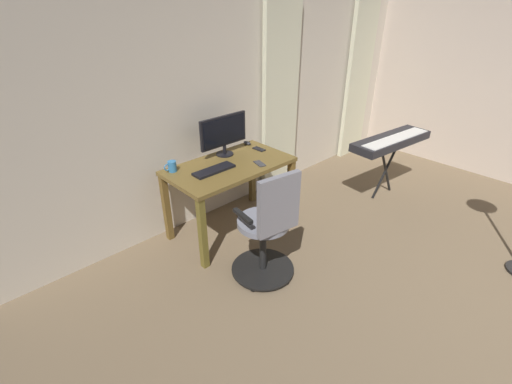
{
  "coord_description": "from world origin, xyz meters",
  "views": [
    {
      "loc": [
        2.61,
        -0.12,
        2.2
      ],
      "look_at": [
        0.82,
        -2.03,
        0.76
      ],
      "focal_mm": 25.32,
      "sensor_mm": 36.0,
      "label": 1
    }
  ],
  "objects_px": {
    "desk": "(230,174)",
    "office_chair": "(268,231)",
    "computer_keyboard": "(214,170)",
    "computer_mouse": "(247,143)",
    "cell_phone_by_monitor": "(260,164)",
    "cell_phone_face_up": "(259,149)",
    "piano_keyboard": "(391,142)",
    "mug_tea": "(172,166)",
    "computer_monitor": "(224,133)"
  },
  "relations": [
    {
      "from": "desk",
      "to": "office_chair",
      "type": "distance_m",
      "value": 0.84
    },
    {
      "from": "computer_keyboard",
      "to": "computer_mouse",
      "type": "bearing_deg",
      "value": -156.51
    },
    {
      "from": "office_chair",
      "to": "cell_phone_by_monitor",
      "type": "relative_size",
      "value": 7.26
    },
    {
      "from": "computer_mouse",
      "to": "cell_phone_face_up",
      "type": "height_order",
      "value": "computer_mouse"
    },
    {
      "from": "desk",
      "to": "piano_keyboard",
      "type": "bearing_deg",
      "value": 159.24
    },
    {
      "from": "desk",
      "to": "office_chair",
      "type": "relative_size",
      "value": 1.17
    },
    {
      "from": "cell_phone_face_up",
      "to": "mug_tea",
      "type": "relative_size",
      "value": 1.15
    },
    {
      "from": "office_chair",
      "to": "computer_keyboard",
      "type": "xyz_separation_m",
      "value": [
        -0.05,
        -0.76,
        0.28
      ]
    },
    {
      "from": "computer_keyboard",
      "to": "cell_phone_by_monitor",
      "type": "bearing_deg",
      "value": 157.47
    },
    {
      "from": "desk",
      "to": "office_chair",
      "type": "bearing_deg",
      "value": 72.16
    },
    {
      "from": "cell_phone_face_up",
      "to": "computer_monitor",
      "type": "bearing_deg",
      "value": -23.95
    },
    {
      "from": "cell_phone_by_monitor",
      "to": "mug_tea",
      "type": "xyz_separation_m",
      "value": [
        0.71,
        -0.44,
        0.05
      ]
    },
    {
      "from": "desk",
      "to": "cell_phone_by_monitor",
      "type": "xyz_separation_m",
      "value": [
        -0.21,
        0.2,
        0.11
      ]
    },
    {
      "from": "cell_phone_by_monitor",
      "to": "mug_tea",
      "type": "height_order",
      "value": "mug_tea"
    },
    {
      "from": "computer_monitor",
      "to": "office_chair",
      "type": "bearing_deg",
      "value": 69.81
    },
    {
      "from": "computer_monitor",
      "to": "computer_keyboard",
      "type": "height_order",
      "value": "computer_monitor"
    },
    {
      "from": "computer_mouse",
      "to": "mug_tea",
      "type": "relative_size",
      "value": 0.8
    },
    {
      "from": "mug_tea",
      "to": "computer_keyboard",
      "type": "bearing_deg",
      "value": 137.37
    },
    {
      "from": "computer_monitor",
      "to": "computer_keyboard",
      "type": "xyz_separation_m",
      "value": [
        0.32,
        0.25,
        -0.22
      ]
    },
    {
      "from": "computer_keyboard",
      "to": "piano_keyboard",
      "type": "bearing_deg",
      "value": 161.77
    },
    {
      "from": "office_chair",
      "to": "computer_mouse",
      "type": "xyz_separation_m",
      "value": [
        -0.73,
        -1.06,
        0.29
      ]
    },
    {
      "from": "desk",
      "to": "cell_phone_by_monitor",
      "type": "height_order",
      "value": "cell_phone_by_monitor"
    },
    {
      "from": "office_chair",
      "to": "computer_keyboard",
      "type": "bearing_deg",
      "value": 95.42
    },
    {
      "from": "mug_tea",
      "to": "computer_mouse",
      "type": "bearing_deg",
      "value": -178.05
    },
    {
      "from": "computer_keyboard",
      "to": "cell_phone_by_monitor",
      "type": "relative_size",
      "value": 2.88
    },
    {
      "from": "cell_phone_face_up",
      "to": "piano_keyboard",
      "type": "xyz_separation_m",
      "value": [
        -1.39,
        0.78,
        -0.06
      ]
    },
    {
      "from": "computer_monitor",
      "to": "mug_tea",
      "type": "distance_m",
      "value": 0.64
    },
    {
      "from": "office_chair",
      "to": "computer_keyboard",
      "type": "relative_size",
      "value": 2.52
    },
    {
      "from": "cell_phone_by_monitor",
      "to": "piano_keyboard",
      "type": "xyz_separation_m",
      "value": [
        -1.64,
        0.5,
        -0.06
      ]
    },
    {
      "from": "cell_phone_by_monitor",
      "to": "computer_mouse",
      "type": "bearing_deg",
      "value": -103.72
    },
    {
      "from": "computer_monitor",
      "to": "mug_tea",
      "type": "relative_size",
      "value": 4.45
    },
    {
      "from": "computer_monitor",
      "to": "computer_keyboard",
      "type": "relative_size",
      "value": 1.34
    },
    {
      "from": "office_chair",
      "to": "computer_mouse",
      "type": "relative_size",
      "value": 10.46
    },
    {
      "from": "cell_phone_face_up",
      "to": "piano_keyboard",
      "type": "bearing_deg",
      "value": 149.04
    },
    {
      "from": "mug_tea",
      "to": "cell_phone_face_up",
      "type": "bearing_deg",
      "value": 170.47
    },
    {
      "from": "computer_keyboard",
      "to": "cell_phone_face_up",
      "type": "xyz_separation_m",
      "value": [
        -0.68,
        -0.1,
        -0.01
      ]
    },
    {
      "from": "cell_phone_face_up",
      "to": "office_chair",
      "type": "bearing_deg",
      "value": 48.53
    },
    {
      "from": "piano_keyboard",
      "to": "mug_tea",
      "type": "bearing_deg",
      "value": -15.75
    },
    {
      "from": "desk",
      "to": "piano_keyboard",
      "type": "xyz_separation_m",
      "value": [
        -1.86,
        0.7,
        0.05
      ]
    },
    {
      "from": "computer_keyboard",
      "to": "computer_mouse",
      "type": "xyz_separation_m",
      "value": [
        -0.68,
        -0.3,
        0.01
      ]
    },
    {
      "from": "computer_mouse",
      "to": "piano_keyboard",
      "type": "xyz_separation_m",
      "value": [
        -1.38,
        0.98,
        -0.08
      ]
    },
    {
      "from": "mug_tea",
      "to": "piano_keyboard",
      "type": "relative_size",
      "value": 0.11
    },
    {
      "from": "cell_phone_face_up",
      "to": "piano_keyboard",
      "type": "height_order",
      "value": "cell_phone_face_up"
    },
    {
      "from": "cell_phone_by_monitor",
      "to": "piano_keyboard",
      "type": "relative_size",
      "value": 0.13
    },
    {
      "from": "computer_monitor",
      "to": "computer_keyboard",
      "type": "distance_m",
      "value": 0.47
    },
    {
      "from": "computer_monitor",
      "to": "piano_keyboard",
      "type": "height_order",
      "value": "computer_monitor"
    },
    {
      "from": "computer_monitor",
      "to": "computer_mouse",
      "type": "xyz_separation_m",
      "value": [
        -0.36,
        -0.05,
        -0.22
      ]
    },
    {
      "from": "piano_keyboard",
      "to": "computer_monitor",
      "type": "bearing_deg",
      "value": -21.94
    },
    {
      "from": "cell_phone_face_up",
      "to": "mug_tea",
      "type": "bearing_deg",
      "value": -11.07
    },
    {
      "from": "office_chair",
      "to": "cell_phone_by_monitor",
      "type": "bearing_deg",
      "value": 60.36
    }
  ]
}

